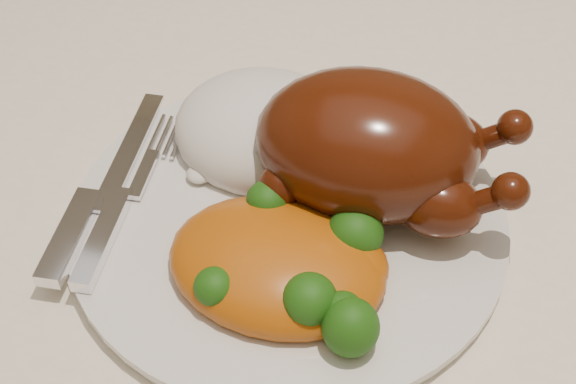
% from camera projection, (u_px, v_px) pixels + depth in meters
% --- Properties ---
extents(dining_table, '(1.60, 0.90, 0.76)m').
position_uv_depth(dining_table, '(305.00, 284.00, 0.61)').
color(dining_table, brown).
rests_on(dining_table, floor).
extents(tablecloth, '(1.73, 1.03, 0.18)m').
position_uv_depth(tablecloth, '(307.00, 219.00, 0.56)').
color(tablecloth, white).
rests_on(tablecloth, dining_table).
extents(dinner_plate, '(0.32, 0.32, 0.01)m').
position_uv_depth(dinner_plate, '(288.00, 220.00, 0.51)').
color(dinner_plate, silver).
rests_on(dinner_plate, tablecloth).
extents(roast_chicken, '(0.17, 0.12, 0.09)m').
position_uv_depth(roast_chicken, '(373.00, 146.00, 0.49)').
color(roast_chicken, '#451607').
rests_on(roast_chicken, dinner_plate).
extents(rice_mound, '(0.13, 0.12, 0.07)m').
position_uv_depth(rice_mound, '(265.00, 131.00, 0.55)').
color(rice_mound, white).
rests_on(rice_mound, dinner_plate).
extents(mac_and_cheese, '(0.14, 0.10, 0.05)m').
position_uv_depth(mac_and_cheese, '(292.00, 266.00, 0.46)').
color(mac_and_cheese, '#B74A0B').
rests_on(mac_and_cheese, dinner_plate).
extents(cutlery, '(0.05, 0.18, 0.01)m').
position_uv_depth(cutlery, '(104.00, 208.00, 0.51)').
color(cutlery, silver).
rests_on(cutlery, dinner_plate).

